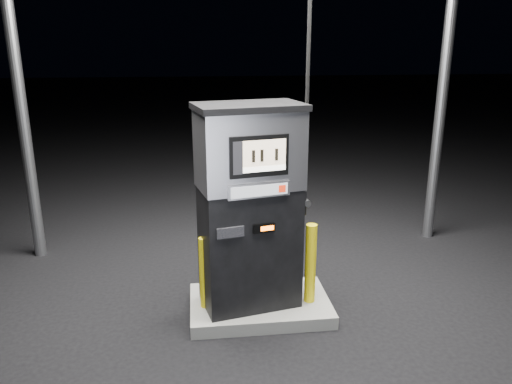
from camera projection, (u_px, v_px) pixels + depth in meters
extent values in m
plane|color=black|center=(260.00, 311.00, 5.82)|extent=(80.00, 80.00, 0.00)
cube|color=slate|center=(260.00, 305.00, 5.80)|extent=(1.60, 1.00, 0.15)
cylinder|color=gray|center=(20.00, 101.00, 6.71)|extent=(0.16, 0.16, 4.50)
cylinder|color=gray|center=(442.00, 95.00, 7.42)|extent=(0.16, 0.16, 4.50)
cube|color=black|center=(250.00, 246.00, 5.54)|extent=(1.15, 0.81, 1.38)
cube|color=#AFAFB6|center=(249.00, 149.00, 5.22)|extent=(1.17, 0.83, 0.83)
cube|color=black|center=(249.00, 107.00, 5.09)|extent=(1.22, 0.88, 0.07)
cube|color=black|center=(259.00, 156.00, 4.93)|extent=(0.61, 0.16, 0.42)
cube|color=beige|center=(265.00, 153.00, 4.92)|extent=(0.44, 0.10, 0.26)
cube|color=white|center=(264.00, 169.00, 4.97)|extent=(0.44, 0.10, 0.06)
cube|color=#AFAFB6|center=(259.00, 190.00, 5.03)|extent=(0.65, 0.17, 0.15)
cube|color=#A1A4A9|center=(260.00, 191.00, 5.02)|extent=(0.59, 0.13, 0.12)
cube|color=red|center=(282.00, 189.00, 5.09)|extent=(0.08, 0.02, 0.08)
cube|color=black|center=(264.00, 228.00, 5.18)|extent=(0.24, 0.07, 0.10)
cube|color=#EE5C0B|center=(267.00, 228.00, 5.17)|extent=(0.14, 0.03, 0.05)
cube|color=black|center=(230.00, 232.00, 5.06)|extent=(0.29, 0.09, 0.11)
cube|color=black|center=(298.00, 201.00, 5.58)|extent=(0.15, 0.22, 0.27)
cylinder|color=gray|center=(304.00, 201.00, 5.60)|extent=(0.12, 0.25, 0.08)
cylinder|color=black|center=(309.00, 29.00, 5.01)|extent=(0.05, 0.05, 3.41)
cylinder|color=yellow|center=(204.00, 273.00, 5.52)|extent=(0.14, 0.14, 0.83)
cylinder|color=yellow|center=(310.00, 263.00, 5.63)|extent=(0.15, 0.15, 0.94)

